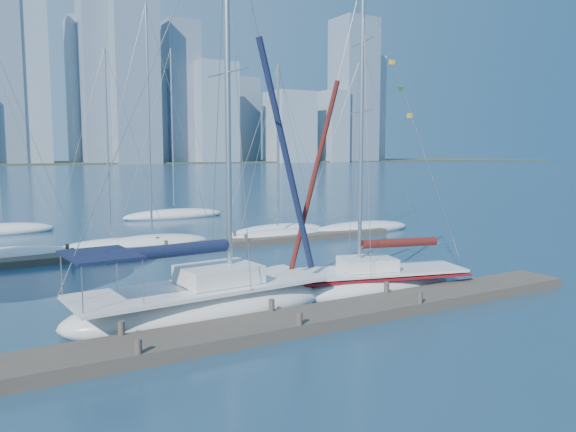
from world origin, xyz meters
TOP-DOWN VIEW (x-y plane):
  - ground at (0.00, 0.00)m, footprint 700.00×700.00m
  - near_dock at (0.00, 0.00)m, footprint 26.00×2.00m
  - far_dock at (2.00, 16.00)m, footprint 30.00×1.80m
  - sailboat_navy at (-1.80, 2.66)m, footprint 9.74×3.85m
  - sailboat_maroon at (5.96, 2.55)m, footprint 8.03×4.33m
  - bg_boat_1 at (-1.37, 18.09)m, footprint 6.40×2.58m
  - bg_boat_2 at (0.89, 17.49)m, footprint 7.38×3.47m
  - bg_boat_3 at (9.15, 16.86)m, footprint 7.65×2.76m
  - bg_boat_4 at (10.09, 18.40)m, footprint 7.74×4.79m
  - bg_boat_5 at (16.04, 16.85)m, footprint 8.80×4.40m
  - bg_boat_6 at (-6.46, 28.91)m, footprint 7.21×3.94m
  - bg_boat_7 at (7.31, 32.25)m, footprint 9.31×3.89m
  - skyline at (26.19, 290.31)m, footprint 504.22×51.31m

SIDE VIEW (x-z plane):
  - ground at x=0.00m, z-range 0.00..0.00m
  - far_dock at x=2.00m, z-range 0.00..0.36m
  - near_dock at x=0.00m, z-range 0.00..0.40m
  - bg_boat_3 at x=9.15m, z-range -5.52..5.99m
  - bg_boat_1 at x=-1.37m, z-range -5.72..6.21m
  - bg_boat_6 at x=-6.46m, z-range -5.89..6.41m
  - bg_boat_5 at x=16.04m, z-range -6.33..6.85m
  - bg_boat_4 at x=10.09m, z-range -5.76..6.29m
  - bg_boat_7 at x=7.31m, z-range -7.19..7.75m
  - bg_boat_2 at x=0.89m, z-range -6.99..7.59m
  - sailboat_maroon at x=5.96m, z-range -5.47..7.66m
  - sailboat_navy at x=-1.80m, z-range -6.45..8.66m
  - skyline at x=26.19m, z-range -20.31..91.68m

